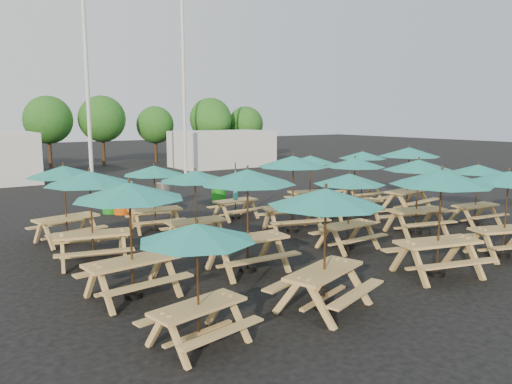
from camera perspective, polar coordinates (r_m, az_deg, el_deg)
ground at (r=16.32m, az=2.99°, el=-4.48°), size 120.00×120.00×0.00m
picnic_unit_0 at (r=8.03m, az=-6.76°, el=-5.34°), size 2.22×2.22×2.06m
picnic_unit_1 at (r=10.34m, az=-14.25°, el=-0.58°), size 2.47×2.47×2.43m
picnic_unit_2 at (r=13.05m, az=-18.46°, el=0.99°), size 2.66×2.66×2.39m
picnic_unit_3 at (r=15.58m, az=-21.11°, el=1.78°), size 2.53×2.53×2.31m
picnic_unit_4 at (r=9.50m, az=7.97°, el=-1.33°), size 2.81×2.81×2.41m
picnic_unit_5 at (r=11.77m, az=-0.97°, el=1.12°), size 2.42×2.42×2.50m
picnic_unit_6 at (r=14.37m, az=-6.98°, el=1.38°), size 2.17×2.17×2.20m
picnic_unit_7 at (r=16.43m, az=-11.58°, el=2.04°), size 2.25×2.25×2.15m
picnic_unit_8 at (r=12.19m, az=20.43°, el=0.95°), size 2.88×2.88×2.53m
picnic_unit_9 at (r=14.08m, az=10.62°, el=1.01°), size 2.03×2.03×2.16m
picnic_unit_10 at (r=15.90m, az=4.27°, el=3.04°), size 2.86×2.86×2.49m
picnic_unit_11 at (r=18.14m, az=-2.36°, el=-0.41°), size 1.67×1.47×2.06m
picnic_unit_12 at (r=14.63m, az=26.87°, el=1.03°), size 2.71×2.71×2.32m
picnic_unit_13 at (r=16.44m, az=18.08°, el=2.51°), size 2.68×2.68×2.38m
picnic_unit_14 at (r=17.91m, az=11.23°, el=2.95°), size 2.69×2.69×2.27m
picnic_unit_15 at (r=19.98m, az=6.25°, el=3.40°), size 2.51×2.51×2.17m
picnic_unit_17 at (r=18.56m, az=24.02°, el=2.09°), size 2.18×2.18×2.10m
picnic_unit_18 at (r=20.21m, az=17.08°, el=4.02°), size 2.64×2.64×2.53m
picnic_unit_19 at (r=22.11m, az=12.08°, el=3.85°), size 2.23×2.23×2.21m
waste_bin_0 at (r=19.97m, az=-16.31°, el=-0.91°), size 0.63×0.63×1.01m
waste_bin_1 at (r=19.70m, az=-15.09°, el=-0.99°), size 0.63×0.63×1.01m
waste_bin_2 at (r=20.10m, az=-15.42°, el=-0.81°), size 0.63×0.63×1.01m
waste_bin_3 at (r=20.75m, az=-10.45°, el=-0.34°), size 0.63×0.63×1.01m
waste_bin_4 at (r=21.50m, az=-4.27°, el=0.10°), size 0.63×0.63×1.01m
mast_0 at (r=27.78m, az=-18.80°, el=12.99°), size 0.20×0.20×12.00m
mast_1 at (r=32.00m, az=-8.27°, el=12.74°), size 0.20×0.20×12.00m
event_tent_1 at (r=36.79m, az=-3.88°, el=4.96°), size 7.00×4.00×2.60m
tree_3 at (r=38.15m, az=-22.68°, el=7.61°), size 3.36×3.36×5.09m
tree_4 at (r=38.63m, az=-17.19°, el=7.98°), size 3.41×3.41×5.17m
tree_5 at (r=40.53m, az=-11.45°, el=7.52°), size 2.94×2.94×4.45m
tree_6 at (r=40.70m, az=-5.22°, el=8.30°), size 3.38×3.38×5.13m
tree_7 at (r=42.49m, az=-1.20°, el=7.77°), size 2.95×2.95×4.48m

